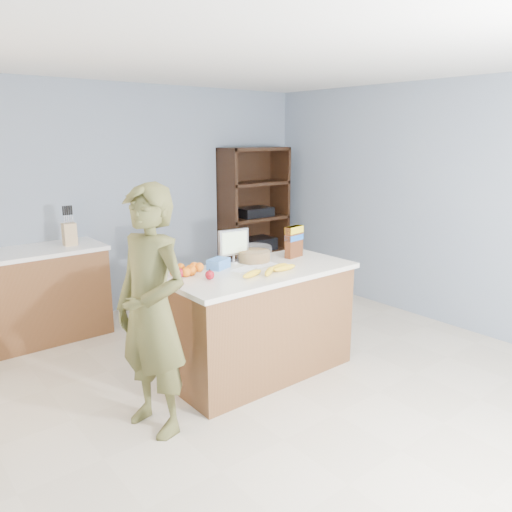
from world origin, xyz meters
TOP-DOWN VIEW (x-y plane):
  - floor at (0.00, 0.00)m, footprint 4.50×5.00m
  - walls at (0.00, 0.00)m, footprint 4.52×5.02m
  - counter_peninsula at (0.00, 0.30)m, footprint 1.56×0.76m
  - back_cabinet at (-1.20, 2.20)m, footprint 1.24×0.62m
  - shelving_unit at (1.55, 2.35)m, footprint 0.90×0.40m
  - person at (-1.07, 0.12)m, footprint 0.52×0.68m
  - knife_block at (-0.88, 2.16)m, footprint 0.12×0.10m
  - envelopes at (0.00, 0.38)m, footprint 0.44×0.16m
  - bananas at (-0.00, 0.16)m, footprint 0.54×0.18m
  - apples at (-0.55, 0.40)m, footprint 0.21×0.26m
  - oranges at (-0.53, 0.54)m, footprint 0.30×0.21m
  - blue_carton at (-0.24, 0.53)m, footprint 0.21×0.18m
  - salad_bowl at (0.13, 0.54)m, footprint 0.30×0.30m
  - tv at (-0.02, 0.62)m, footprint 0.28×0.12m
  - cereal_box at (0.49, 0.43)m, footprint 0.19×0.10m

SIDE VIEW (x-z plane):
  - floor at x=0.00m, z-range -0.01..0.01m
  - counter_peninsula at x=0.00m, z-range -0.03..0.87m
  - back_cabinet at x=-1.20m, z-range 0.00..0.90m
  - person at x=-1.07m, z-range 0.00..1.67m
  - shelving_unit at x=1.55m, z-range -0.04..1.76m
  - envelopes at x=0.00m, z-range 0.90..0.90m
  - bananas at x=0.00m, z-range 0.90..0.95m
  - apples at x=-0.55m, z-range 0.90..0.97m
  - oranges at x=-0.53m, z-range 0.90..0.97m
  - blue_carton at x=-0.24m, z-range 0.90..0.98m
  - salad_bowl at x=0.13m, z-range 0.89..1.02m
  - knife_block at x=-0.88m, z-range 0.86..1.17m
  - tv at x=-0.02m, z-range 0.92..1.20m
  - cereal_box at x=0.49m, z-range 0.92..1.20m
  - walls at x=0.00m, z-range 0.40..2.91m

